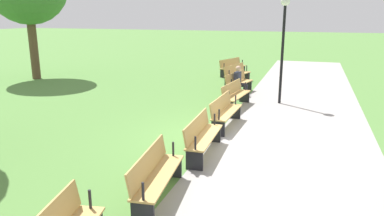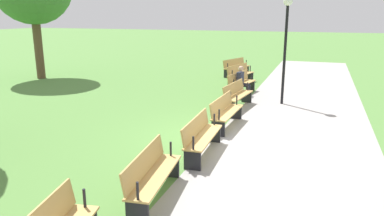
# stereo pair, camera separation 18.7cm
# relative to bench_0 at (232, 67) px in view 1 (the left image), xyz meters

# --- Properties ---
(ground_plane) EXTENTS (120.00, 120.00, 0.00)m
(ground_plane) POSITION_rel_bench_0_xyz_m (10.29, 1.85, -0.48)
(ground_plane) COLOR #54843D
(path_paving) EXTENTS (35.27, 4.14, 0.01)m
(path_paving) POSITION_rel_bench_0_xyz_m (10.29, 3.79, -0.48)
(path_paving) COLOR #A39E99
(path_paving) RESTS_ON ground
(bench_0) EXTENTS (2.02, 1.11, 0.89)m
(bench_0) POSITION_rel_bench_0_xyz_m (0.00, 0.00, 0.00)
(bench_0) COLOR tan
(bench_0) RESTS_ON ground
(bench_1) EXTENTS (2.03, 0.98, 0.89)m
(bench_1) POSITION_rel_bench_0_xyz_m (2.22, 0.70, 0.00)
(bench_1) COLOR tan
(bench_1) RESTS_ON ground
(bench_2) EXTENTS (2.03, 0.84, 0.89)m
(bench_2) POSITION_rel_bench_0_xyz_m (4.49, 1.23, 0.00)
(bench_2) COLOR tan
(bench_2) RESTS_ON ground
(bench_3) EXTENTS (2.01, 0.70, 0.89)m
(bench_3) POSITION_rel_bench_0_xyz_m (6.80, 1.58, 0.00)
(bench_3) COLOR tan
(bench_3) RESTS_ON ground
(bench_4) EXTENTS (1.99, 0.55, 0.89)m
(bench_4) POSITION_rel_bench_0_xyz_m (9.12, 1.76, 0.00)
(bench_4) COLOR tan
(bench_4) RESTS_ON ground
(bench_5) EXTENTS (1.99, 0.55, 0.89)m
(bench_5) POSITION_rel_bench_0_xyz_m (11.45, 1.76, 0.00)
(bench_5) COLOR tan
(bench_5) RESTS_ON ground
(bench_6) EXTENTS (2.01, 0.70, 0.89)m
(bench_6) POSITION_rel_bench_0_xyz_m (13.78, 1.58, 0.00)
(bench_6) COLOR tan
(bench_6) RESTS_ON ground
(person_seated) EXTENTS (0.40, 0.56, 1.20)m
(person_seated) POSITION_rel_bench_0_xyz_m (4.71, 1.33, 0.16)
(person_seated) COLOR #2D3347
(person_seated) RESTS_ON ground
(lamp_post) EXTENTS (0.32, 0.32, 3.82)m
(lamp_post) POSITION_rel_bench_0_xyz_m (5.66, 3.03, 2.20)
(lamp_post) COLOR black
(lamp_post) RESTS_ON ground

